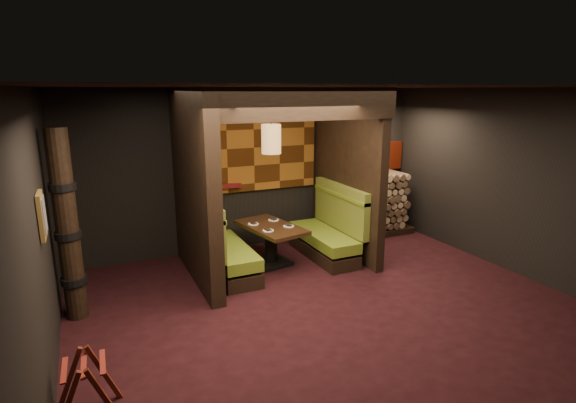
{
  "coord_description": "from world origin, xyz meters",
  "views": [
    {
      "loc": [
        -2.8,
        -4.76,
        2.82
      ],
      "look_at": [
        0.0,
        1.3,
        1.15
      ],
      "focal_mm": 28.0,
      "sensor_mm": 36.0,
      "label": 1
    }
  ],
  "objects_px": {
    "booth_bench_left": "(223,250)",
    "dining_table": "(271,239)",
    "booth_bench_right": "(328,234)",
    "totem_column": "(67,228)",
    "pendant_lamp": "(271,139)",
    "luggage_rack": "(86,387)",
    "firewood_stack": "(371,204)"
  },
  "relations": [
    {
      "from": "pendant_lamp",
      "to": "firewood_stack",
      "type": "bearing_deg",
      "value": 16.18
    },
    {
      "from": "dining_table",
      "to": "luggage_rack",
      "type": "distance_m",
      "value": 3.9
    },
    {
      "from": "booth_bench_left",
      "to": "luggage_rack",
      "type": "height_order",
      "value": "booth_bench_left"
    },
    {
      "from": "booth_bench_left",
      "to": "pendant_lamp",
      "type": "relative_size",
      "value": 1.6
    },
    {
      "from": "pendant_lamp",
      "to": "luggage_rack",
      "type": "xyz_separation_m",
      "value": [
        -2.85,
        -2.61,
        -1.76
      ]
    },
    {
      "from": "booth_bench_right",
      "to": "firewood_stack",
      "type": "relative_size",
      "value": 0.92
    },
    {
      "from": "booth_bench_right",
      "to": "totem_column",
      "type": "height_order",
      "value": "totem_column"
    },
    {
      "from": "booth_bench_left",
      "to": "dining_table",
      "type": "relative_size",
      "value": 1.16
    },
    {
      "from": "booth_bench_left",
      "to": "dining_table",
      "type": "xyz_separation_m",
      "value": [
        0.84,
        0.05,
        0.04
      ]
    },
    {
      "from": "totem_column",
      "to": "firewood_stack",
      "type": "bearing_deg",
      "value": 13.19
    },
    {
      "from": "booth_bench_left",
      "to": "totem_column",
      "type": "xyz_separation_m",
      "value": [
        -2.09,
        -0.55,
        0.79
      ]
    },
    {
      "from": "booth_bench_right",
      "to": "luggage_rack",
      "type": "xyz_separation_m",
      "value": [
        -3.9,
        -2.6,
        -0.08
      ]
    },
    {
      "from": "booth_bench_right",
      "to": "totem_column",
      "type": "relative_size",
      "value": 0.67
    },
    {
      "from": "pendant_lamp",
      "to": "luggage_rack",
      "type": "bearing_deg",
      "value": -137.54
    },
    {
      "from": "dining_table",
      "to": "pendant_lamp",
      "type": "relative_size",
      "value": 1.38
    },
    {
      "from": "dining_table",
      "to": "pendant_lamp",
      "type": "xyz_separation_m",
      "value": [
        0.0,
        -0.05,
        1.64
      ]
    },
    {
      "from": "pendant_lamp",
      "to": "totem_column",
      "type": "relative_size",
      "value": 0.42
    },
    {
      "from": "luggage_rack",
      "to": "firewood_stack",
      "type": "bearing_deg",
      "value": 32.16
    },
    {
      "from": "booth_bench_left",
      "to": "luggage_rack",
      "type": "distance_m",
      "value": 3.29
    },
    {
      "from": "totem_column",
      "to": "firewood_stack",
      "type": "xyz_separation_m",
      "value": [
        5.33,
        1.25,
        -0.57
      ]
    },
    {
      "from": "pendant_lamp",
      "to": "firewood_stack",
      "type": "distance_m",
      "value": 2.9
    },
    {
      "from": "dining_table",
      "to": "booth_bench_left",
      "type": "bearing_deg",
      "value": -176.49
    },
    {
      "from": "dining_table",
      "to": "pendant_lamp",
      "type": "height_order",
      "value": "pendant_lamp"
    },
    {
      "from": "booth_bench_right",
      "to": "dining_table",
      "type": "xyz_separation_m",
      "value": [
        -1.05,
        0.05,
        0.04
      ]
    },
    {
      "from": "pendant_lamp",
      "to": "totem_column",
      "type": "height_order",
      "value": "pendant_lamp"
    },
    {
      "from": "booth_bench_left",
      "to": "totem_column",
      "type": "distance_m",
      "value": 2.3
    },
    {
      "from": "booth_bench_left",
      "to": "booth_bench_right",
      "type": "relative_size",
      "value": 1.0
    },
    {
      "from": "booth_bench_left",
      "to": "dining_table",
      "type": "bearing_deg",
      "value": 3.51
    },
    {
      "from": "booth_bench_right",
      "to": "firewood_stack",
      "type": "bearing_deg",
      "value": 27.35
    },
    {
      "from": "pendant_lamp",
      "to": "luggage_rack",
      "type": "height_order",
      "value": "pendant_lamp"
    },
    {
      "from": "totem_column",
      "to": "pendant_lamp",
      "type": "bearing_deg",
      "value": 10.67
    },
    {
      "from": "booth_bench_left",
      "to": "firewood_stack",
      "type": "bearing_deg",
      "value": 12.17
    }
  ]
}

